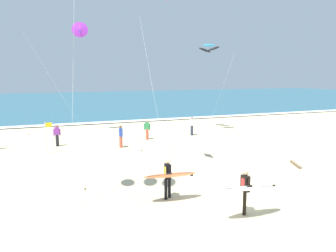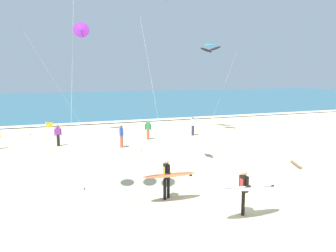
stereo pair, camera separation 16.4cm
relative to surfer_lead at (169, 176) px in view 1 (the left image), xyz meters
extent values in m
plane|color=beige|center=(1.78, -1.55, -1.05)|extent=(160.00, 160.00, 0.00)
cube|color=#2D6075|center=(1.78, 52.17, -1.01)|extent=(160.00, 60.00, 0.08)
cube|color=white|center=(1.78, 22.47, -0.96)|extent=(160.00, 1.44, 0.01)
cylinder|color=black|center=(-0.10, 0.10, -0.61)|extent=(0.13, 0.13, 0.88)
cylinder|color=black|center=(0.11, 0.25, -0.61)|extent=(0.13, 0.13, 0.88)
cube|color=black|center=(0.01, 0.17, 0.13)|extent=(0.21, 0.35, 0.60)
cube|color=yellow|center=(-0.10, 0.18, 0.17)|extent=(0.02, 0.20, 0.32)
sphere|color=beige|center=(0.01, 0.17, 0.55)|extent=(0.21, 0.21, 0.21)
cylinder|color=black|center=(0.00, -0.06, 0.24)|extent=(0.09, 0.09, 0.26)
cylinder|color=black|center=(-0.07, -0.15, 0.11)|extent=(0.26, 0.09, 0.14)
cylinder|color=black|center=(0.02, 0.40, 0.09)|extent=(0.09, 0.09, 0.56)
ellipsoid|color=orange|center=(-0.01, -0.19, 0.07)|extent=(2.25, 0.62, 0.09)
cube|color=#333333|center=(-0.01, -0.19, 0.11)|extent=(1.96, 0.11, 0.02)
cube|color=#262628|center=(0.92, -0.23, 0.00)|extent=(0.12, 0.02, 0.14)
cylinder|color=black|center=(2.07, -2.37, -0.61)|extent=(0.13, 0.13, 0.88)
cylinder|color=black|center=(2.18, -2.21, -0.61)|extent=(0.13, 0.13, 0.88)
cube|color=black|center=(2.13, -2.29, 0.13)|extent=(0.20, 0.34, 0.60)
cube|color=red|center=(2.02, -2.29, 0.17)|extent=(0.01, 0.20, 0.32)
sphere|color=tan|center=(2.13, -2.29, 0.55)|extent=(0.21, 0.21, 0.21)
cylinder|color=black|center=(2.13, -2.52, 0.24)|extent=(0.09, 0.09, 0.26)
cylinder|color=black|center=(2.07, -2.61, 0.11)|extent=(0.25, 0.08, 0.14)
cylinder|color=black|center=(2.13, -2.06, 0.09)|extent=(0.09, 0.09, 0.56)
ellipsoid|color=white|center=(2.13, -2.65, 0.07)|extent=(2.40, 0.51, 0.26)
cube|color=#333333|center=(2.13, -2.65, 0.11)|extent=(2.11, 0.04, 0.18)
cube|color=#262628|center=(3.14, -2.64, 0.00)|extent=(0.12, 0.01, 0.14)
cone|color=purple|center=(-1.35, 17.40, 7.81)|extent=(1.39, 0.58, 1.34)
cube|color=#2D99DB|center=(-1.35, 17.40, 7.67)|extent=(0.07, 0.49, 0.24)
cylinder|color=silver|center=(-3.62, 17.66, 3.30)|extent=(4.55, 0.52, 8.50)
cylinder|color=brown|center=(-5.89, 17.91, -1.00)|extent=(0.06, 0.06, 0.10)
ellipsoid|color=black|center=(9.60, 15.67, 6.25)|extent=(1.22, 0.63, 0.56)
ellipsoid|color=#2D99DB|center=(9.53, 14.73, 6.61)|extent=(1.22, 0.63, 0.20)
ellipsoid|color=black|center=(9.45, 13.79, 6.25)|extent=(1.22, 0.63, 0.56)
cylinder|color=silver|center=(10.84, 14.63, 2.60)|extent=(2.63, 0.21, 7.10)
cylinder|color=brown|center=(12.15, 14.53, -1.00)|extent=(0.06, 0.06, 0.10)
cylinder|color=silver|center=(-3.50, 1.33, 4.17)|extent=(0.82, 2.23, 10.23)
cylinder|color=brown|center=(-3.10, 2.44, -1.00)|extent=(0.06, 0.06, 0.10)
cylinder|color=silver|center=(1.41, 6.37, 3.37)|extent=(0.02, 4.84, 8.63)
cylinder|color=brown|center=(1.40, 8.78, -1.00)|extent=(0.06, 0.06, 0.10)
cylinder|color=#D8593F|center=(2.96, 12.45, -0.63)|extent=(0.22, 0.22, 0.84)
cube|color=#339351|center=(2.96, 12.45, 0.06)|extent=(0.36, 0.28, 0.54)
sphere|color=tan|center=(2.96, 12.45, 0.44)|extent=(0.20, 0.20, 0.20)
cylinder|color=#339351|center=(2.77, 12.53, -0.04)|extent=(0.08, 0.08, 0.50)
cylinder|color=#339351|center=(3.16, 12.38, -0.04)|extent=(0.08, 0.08, 0.50)
cylinder|color=black|center=(-3.81, 12.42, -0.63)|extent=(0.22, 0.22, 0.84)
cube|color=purple|center=(-3.81, 12.42, 0.06)|extent=(0.32, 0.19, 0.54)
sphere|color=#A87A59|center=(-3.81, 12.42, 0.44)|extent=(0.20, 0.20, 0.20)
cylinder|color=purple|center=(-4.02, 12.42, -0.04)|extent=(0.08, 0.08, 0.50)
cylinder|color=purple|center=(-3.60, 12.43, -0.04)|extent=(0.08, 0.08, 0.50)
cylinder|color=#D8593F|center=(0.36, 10.36, -0.63)|extent=(0.22, 0.22, 0.84)
cube|color=#3351B7|center=(0.36, 10.36, 0.06)|extent=(0.22, 0.34, 0.54)
sphere|color=brown|center=(0.36, 10.36, 0.44)|extent=(0.20, 0.20, 0.20)
cylinder|color=#3351B7|center=(0.34, 10.56, -0.04)|extent=(0.08, 0.08, 0.50)
cylinder|color=#3351B7|center=(0.39, 10.15, -0.04)|extent=(0.08, 0.08, 0.50)
cylinder|color=#2D334C|center=(7.03, 12.83, -0.63)|extent=(0.22, 0.22, 0.84)
cube|color=white|center=(7.03, 12.83, 0.06)|extent=(0.36, 0.35, 0.54)
sphere|color=#A87A59|center=(7.03, 12.83, 0.44)|extent=(0.20, 0.20, 0.20)
cylinder|color=white|center=(6.87, 12.97, -0.04)|extent=(0.08, 0.08, 0.50)
cylinder|color=white|center=(7.18, 12.68, -0.04)|extent=(0.08, 0.08, 0.50)
cylinder|color=silver|center=(-4.58, 10.33, 0.00)|extent=(0.05, 0.05, 2.10)
cube|color=yellow|center=(-4.36, 10.33, 0.85)|extent=(0.40, 0.02, 0.28)
cylinder|color=#846B4C|center=(8.60, 2.24, -0.97)|extent=(0.65, 1.38, 0.15)
camera|label=1|loc=(-4.71, -12.19, 4.13)|focal=35.41mm
camera|label=2|loc=(-4.55, -12.24, 4.13)|focal=35.41mm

